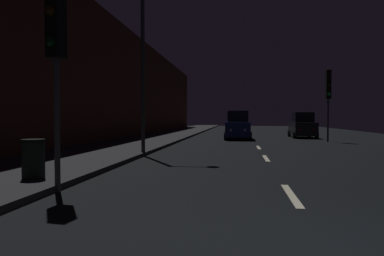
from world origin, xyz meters
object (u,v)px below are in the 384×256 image
at_px(car_approaching_headlights, 238,126).
at_px(car_parked_right_far, 302,126).
at_px(traffic_light_far_right, 328,90).
at_px(streetlamp_overhead, 153,39).
at_px(traffic_light_near_left, 55,30).
at_px(trash_bin_curbside, 33,159).

bearing_deg(car_approaching_headlights, car_parked_right_far, 118.14).
relative_size(traffic_light_far_right, streetlamp_overhead, 0.65).
relative_size(traffic_light_far_right, car_approaching_headlights, 1.13).
height_order(streetlamp_overhead, car_parked_right_far, streetlamp_overhead).
relative_size(streetlamp_overhead, car_approaching_headlights, 1.74).
relative_size(traffic_light_far_right, traffic_light_near_left, 1.00).
height_order(traffic_light_near_left, trash_bin_curbside, traffic_light_near_left).
bearing_deg(traffic_light_far_right, trash_bin_curbside, -35.11).
distance_m(traffic_light_far_right, car_approaching_headlights, 6.75).
bearing_deg(streetlamp_overhead, traffic_light_near_left, -92.81).
bearing_deg(traffic_light_near_left, car_approaching_headlights, 176.45).
xyz_separation_m(traffic_light_far_right, streetlamp_overhead, (-9.39, -10.05, 1.39)).
xyz_separation_m(traffic_light_near_left, car_approaching_headlights, (3.82, 19.40, -2.48)).
height_order(traffic_light_far_right, car_approaching_headlights, traffic_light_far_right).
xyz_separation_m(traffic_light_far_right, car_approaching_headlights, (-5.93, 2.07, -2.48)).
bearing_deg(streetlamp_overhead, car_parked_right_far, 59.97).
bearing_deg(car_parked_right_far, traffic_light_far_right, -170.56).
height_order(car_approaching_headlights, car_parked_right_far, car_approaching_headlights).
height_order(traffic_light_far_right, car_parked_right_far, traffic_light_far_right).
xyz_separation_m(traffic_light_far_right, car_parked_right_far, (-0.80, 4.82, -2.51)).
bearing_deg(streetlamp_overhead, car_approaching_headlights, 74.06).
relative_size(streetlamp_overhead, trash_bin_curbside, 7.85).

